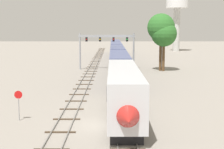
{
  "coord_description": "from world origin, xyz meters",
  "views": [
    {
      "loc": [
        0.86,
        -28.72,
        8.68
      ],
      "look_at": [
        1.0,
        12.0,
        3.0
      ],
      "focal_mm": 52.74,
      "sensor_mm": 36.0,
      "label": 1
    }
  ],
  "objects_px": {
    "water_tower": "(176,5)",
    "trackside_tree_mid": "(163,34)",
    "trackside_tree_left": "(160,28)",
    "stop_sign": "(17,101)",
    "signal_gantry": "(106,43)",
    "passenger_train": "(116,56)"
  },
  "relations": [
    {
      "from": "water_tower",
      "to": "trackside_tree_mid",
      "type": "distance_m",
      "value": 62.74
    },
    {
      "from": "water_tower",
      "to": "trackside_tree_left",
      "type": "distance_m",
      "value": 62.17
    },
    {
      "from": "stop_sign",
      "to": "trackside_tree_mid",
      "type": "height_order",
      "value": "trackside_tree_mid"
    },
    {
      "from": "signal_gantry",
      "to": "trackside_tree_left",
      "type": "relative_size",
      "value": 1.03
    },
    {
      "from": "trackside_tree_mid",
      "to": "trackside_tree_left",
      "type": "bearing_deg",
      "value": 136.41
    },
    {
      "from": "stop_sign",
      "to": "trackside_tree_left",
      "type": "height_order",
      "value": "trackside_tree_left"
    },
    {
      "from": "water_tower",
      "to": "trackside_tree_left",
      "type": "relative_size",
      "value": 1.95
    },
    {
      "from": "stop_sign",
      "to": "trackside_tree_left",
      "type": "xyz_separation_m",
      "value": [
        18.93,
        37.57,
        7.03
      ]
    },
    {
      "from": "signal_gantry",
      "to": "trackside_tree_mid",
      "type": "bearing_deg",
      "value": -13.0
    },
    {
      "from": "passenger_train",
      "to": "stop_sign",
      "type": "bearing_deg",
      "value": -103.45
    },
    {
      "from": "signal_gantry",
      "to": "trackside_tree_mid",
      "type": "xyz_separation_m",
      "value": [
        11.72,
        -2.71,
        1.93
      ]
    },
    {
      "from": "signal_gantry",
      "to": "water_tower",
      "type": "distance_m",
      "value": 64.27
    },
    {
      "from": "signal_gantry",
      "to": "stop_sign",
      "type": "relative_size",
      "value": 4.2
    },
    {
      "from": "water_tower",
      "to": "stop_sign",
      "type": "xyz_separation_m",
      "value": [
        -33.76,
        -97.34,
        -15.61
      ]
    },
    {
      "from": "passenger_train",
      "to": "water_tower",
      "type": "xyz_separation_m",
      "value": [
        23.76,
        55.51,
        14.88
      ]
    },
    {
      "from": "passenger_train",
      "to": "stop_sign",
      "type": "distance_m",
      "value": 43.01
    },
    {
      "from": "stop_sign",
      "to": "passenger_train",
      "type": "bearing_deg",
      "value": 76.55
    },
    {
      "from": "trackside_tree_left",
      "to": "trackside_tree_mid",
      "type": "bearing_deg",
      "value": -43.59
    },
    {
      "from": "signal_gantry",
      "to": "trackside_tree_left",
      "type": "height_order",
      "value": "trackside_tree_left"
    },
    {
      "from": "stop_sign",
      "to": "trackside_tree_mid",
      "type": "bearing_deg",
      "value": 62.28
    },
    {
      "from": "trackside_tree_left",
      "to": "trackside_tree_mid",
      "type": "relative_size",
      "value": 1.15
    },
    {
      "from": "water_tower",
      "to": "stop_sign",
      "type": "relative_size",
      "value": 7.97
    }
  ]
}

